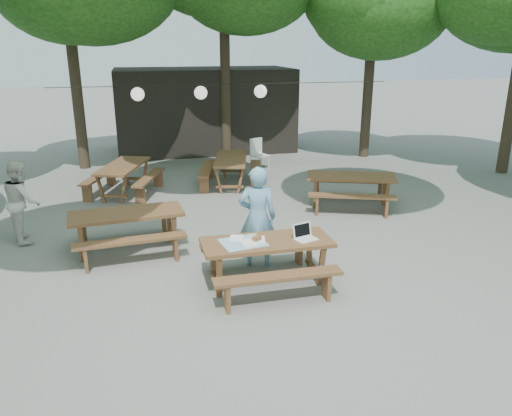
{
  "coord_description": "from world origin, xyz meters",
  "views": [
    {
      "loc": [
        -1.94,
        -7.18,
        3.64
      ],
      "look_at": [
        -0.09,
        0.39,
        1.05
      ],
      "focal_mm": 35.0,
      "sensor_mm": 36.0,
      "label": 1
    }
  ],
  "objects_px": {
    "woman": "(257,217)",
    "second_person": "(22,201)",
    "picnic_table_nw": "(128,231)",
    "plastic_chair": "(260,160)",
    "main_picnic_table": "(267,262)"
  },
  "relations": [
    {
      "from": "main_picnic_table",
      "to": "second_person",
      "type": "xyz_separation_m",
      "value": [
        -4.02,
        2.92,
        0.4
      ]
    },
    {
      "from": "second_person",
      "to": "plastic_chair",
      "type": "bearing_deg",
      "value": -69.33
    },
    {
      "from": "plastic_chair",
      "to": "picnic_table_nw",
      "type": "bearing_deg",
      "value": -148.69
    },
    {
      "from": "woman",
      "to": "second_person",
      "type": "height_order",
      "value": "woman"
    },
    {
      "from": "second_person",
      "to": "plastic_chair",
      "type": "relative_size",
      "value": 1.76
    },
    {
      "from": "picnic_table_nw",
      "to": "woman",
      "type": "bearing_deg",
      "value": -32.87
    },
    {
      "from": "second_person",
      "to": "picnic_table_nw",
      "type": "bearing_deg",
      "value": -135.63
    },
    {
      "from": "picnic_table_nw",
      "to": "plastic_chair",
      "type": "relative_size",
      "value": 2.29
    },
    {
      "from": "picnic_table_nw",
      "to": "second_person",
      "type": "bearing_deg",
      "value": 146.84
    },
    {
      "from": "picnic_table_nw",
      "to": "plastic_chair",
      "type": "height_order",
      "value": "plastic_chair"
    },
    {
      "from": "picnic_table_nw",
      "to": "woman",
      "type": "relative_size",
      "value": 1.19
    },
    {
      "from": "main_picnic_table",
      "to": "picnic_table_nw",
      "type": "relative_size",
      "value": 0.97
    },
    {
      "from": "picnic_table_nw",
      "to": "main_picnic_table",
      "type": "bearing_deg",
      "value": -47.04
    },
    {
      "from": "main_picnic_table",
      "to": "woman",
      "type": "xyz_separation_m",
      "value": [
        0.04,
        0.76,
        0.48
      ]
    },
    {
      "from": "picnic_table_nw",
      "to": "second_person",
      "type": "xyz_separation_m",
      "value": [
        -1.92,
        1.02,
        0.4
      ]
    }
  ]
}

